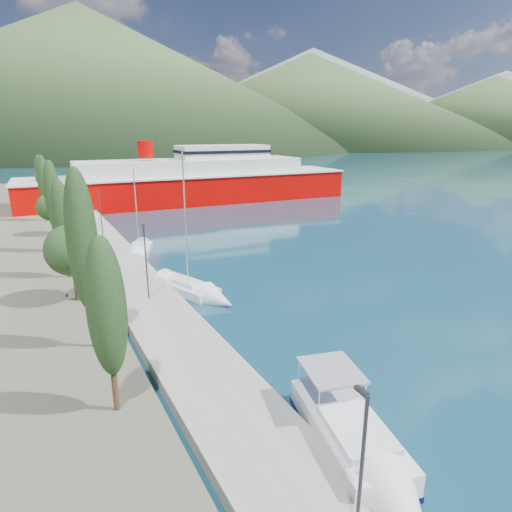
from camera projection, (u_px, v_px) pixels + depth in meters
ground at (87, 178)px, 126.89m from camera, size 1400.00×1400.00×0.00m
quay at (122, 268)px, 43.30m from camera, size 5.00×88.00×0.80m
hills_far at (137, 82)px, 589.07m from camera, size 1480.00×900.00×180.00m
hills_near at (160, 87)px, 370.71m from camera, size 1010.00×520.00×115.00m
tree_row at (58, 214)px, 42.68m from camera, size 4.07×63.04×11.18m
lamp_posts at (150, 264)px, 32.38m from camera, size 0.15×46.44×6.06m
motor_cruiser at (365, 464)px, 17.60m from camera, size 5.24×10.41×3.69m
sailboat_near at (202, 294)px, 36.63m from camera, size 5.43×9.63×13.45m
sailboat_mid at (138, 254)px, 48.31m from camera, size 4.76×7.55×10.60m
ferry at (194, 182)px, 84.50m from camera, size 63.64×16.51×12.52m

